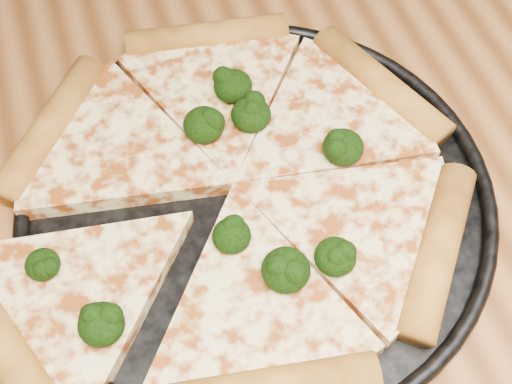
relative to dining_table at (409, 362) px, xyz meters
name	(u,v)px	position (x,y,z in m)	size (l,w,h in m)	color
dining_table	(409,362)	(0.00, 0.00, 0.00)	(1.20, 0.90, 0.75)	#975B2E
pizza_pan	(256,198)	(-0.09, 0.13, 0.10)	(0.37, 0.37, 0.02)	black
pizza	(227,190)	(-0.11, 0.14, 0.11)	(0.41, 0.36, 0.03)	#FFE19C
broccoli_florets	(233,195)	(-0.11, 0.12, 0.12)	(0.26, 0.20, 0.03)	black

